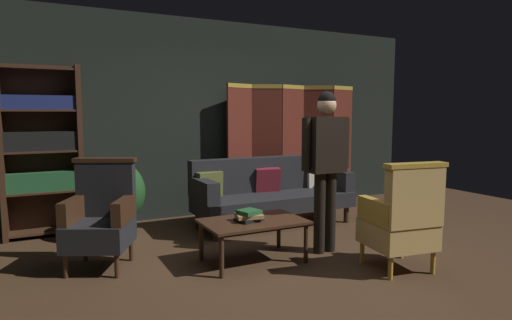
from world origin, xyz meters
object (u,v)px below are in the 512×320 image
(potted_plant, at_px, (118,195))
(armchair_wing_left, at_px, (101,217))
(velvet_couch, at_px, (271,190))
(book_tan_leather, at_px, (249,216))
(book_green_cloth, at_px, (249,212))
(coffee_table, at_px, (253,225))
(standing_figure, at_px, (326,156))
(book_black_cloth, at_px, (249,219))
(bookshelf, at_px, (42,149))
(folding_screen, at_px, (293,145))
(armchair_gilt_accent, at_px, (402,220))

(potted_plant, bearing_deg, armchair_wing_left, -108.94)
(armchair_wing_left, bearing_deg, velvet_couch, 17.33)
(potted_plant, bearing_deg, velvet_couch, -5.27)
(armchair_wing_left, distance_m, book_tan_leather, 1.42)
(book_tan_leather, xyz_separation_m, book_green_cloth, (0.00, -0.00, 0.04))
(armchair_wing_left, bearing_deg, coffee_table, -21.15)
(standing_figure, xyz_separation_m, book_tan_leather, (-0.86, 0.06, -0.55))
(velvet_couch, distance_m, book_black_cloth, 1.54)
(bookshelf, height_order, potted_plant, bookshelf)
(armchair_wing_left, relative_size, standing_figure, 0.61)
(coffee_table, bearing_deg, velvet_couch, 54.55)
(velvet_couch, height_order, book_tan_leather, velvet_couch)
(coffee_table, bearing_deg, folding_screen, 49.39)
(velvet_couch, bearing_deg, armchair_gilt_accent, -83.05)
(velvet_couch, distance_m, book_green_cloth, 1.54)
(coffee_table, distance_m, armchair_wing_left, 1.47)
(velvet_couch, distance_m, book_tan_leather, 1.54)
(folding_screen, relative_size, potted_plant, 2.35)
(standing_figure, bearing_deg, coffee_table, 174.91)
(folding_screen, distance_m, coffee_table, 2.58)
(potted_plant, xyz_separation_m, book_green_cloth, (1.01, -1.41, -0.02))
(bookshelf, distance_m, book_tan_leather, 2.72)
(coffee_table, relative_size, book_black_cloth, 4.00)
(standing_figure, bearing_deg, armchair_wing_left, 164.60)
(bookshelf, bearing_deg, folding_screen, -1.09)
(armchair_wing_left, relative_size, book_black_cloth, 4.16)
(book_black_cloth, bearing_deg, armchair_gilt_accent, -35.81)
(armchair_gilt_accent, bearing_deg, bookshelf, 136.30)
(potted_plant, distance_m, book_green_cloth, 1.74)
(potted_plant, bearing_deg, coffee_table, -52.86)
(folding_screen, xyz_separation_m, armchair_wing_left, (-2.99, -1.37, -0.50))
(coffee_table, bearing_deg, book_green_cloth, -167.82)
(coffee_table, height_order, armchair_wing_left, armchair_wing_left)
(standing_figure, bearing_deg, bookshelf, 142.38)
(bookshelf, bearing_deg, armchair_wing_left, -72.09)
(velvet_couch, relative_size, standing_figure, 1.25)
(folding_screen, height_order, bookshelf, bookshelf)
(book_tan_leather, bearing_deg, folding_screen, 48.71)
(armchair_gilt_accent, bearing_deg, armchair_wing_left, 150.90)
(bookshelf, distance_m, velvet_couch, 2.86)
(potted_plant, bearing_deg, book_black_cloth, -54.35)
(bookshelf, relative_size, book_black_cloth, 8.21)
(armchair_wing_left, height_order, book_green_cloth, armchair_wing_left)
(folding_screen, height_order, standing_figure, folding_screen)
(velvet_couch, height_order, book_black_cloth, velvet_couch)
(bookshelf, bearing_deg, armchair_gilt_accent, -43.70)
(potted_plant, bearing_deg, book_tan_leather, -54.35)
(folding_screen, height_order, velvet_couch, folding_screen)
(coffee_table, distance_m, book_green_cloth, 0.15)
(standing_figure, height_order, book_tan_leather, standing_figure)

